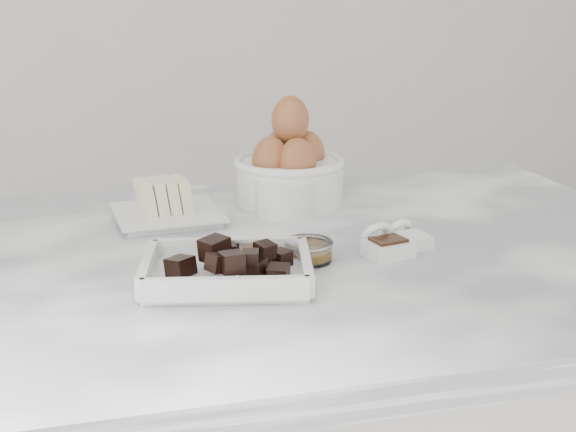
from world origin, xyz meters
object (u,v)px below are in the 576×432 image
at_px(butter_plate, 165,206).
at_px(zest_bowl, 252,258).
at_px(sugar_ramekin, 285,195).
at_px(egg_bowl, 289,168).
at_px(chocolate_dish, 227,265).
at_px(vanilla_spoon, 385,244).
at_px(honey_bowl, 308,250).
at_px(salt_spoon, 407,238).

bearing_deg(butter_plate, zest_bowl, -72.44).
xyz_separation_m(butter_plate, sugar_ramekin, (0.19, -0.02, 0.01)).
bearing_deg(egg_bowl, butter_plate, -166.80).
bearing_deg(butter_plate, egg_bowl, 13.20).
height_order(chocolate_dish, sugar_ramekin, sugar_ramekin).
xyz_separation_m(zest_bowl, vanilla_spoon, (0.19, 0.01, -0.00)).
bearing_deg(zest_bowl, sugar_ramekin, 65.82).
distance_m(sugar_ramekin, honey_bowl, 0.23).
height_order(honey_bowl, zest_bowl, zest_bowl).
xyz_separation_m(honey_bowl, salt_spoon, (0.15, 0.02, -0.00)).
height_order(butter_plate, egg_bowl, egg_bowl).
distance_m(honey_bowl, salt_spoon, 0.15).
bearing_deg(sugar_ramekin, vanilla_spoon, -70.67).
relative_size(butter_plate, sugar_ramekin, 1.81).
height_order(egg_bowl, zest_bowl, egg_bowl).
height_order(chocolate_dish, zest_bowl, chocolate_dish).
distance_m(chocolate_dish, salt_spoon, 0.28).
height_order(sugar_ramekin, egg_bowl, egg_bowl).
height_order(butter_plate, sugar_ramekin, butter_plate).
distance_m(chocolate_dish, sugar_ramekin, 0.32).
distance_m(zest_bowl, vanilla_spoon, 0.19).
bearing_deg(vanilla_spoon, chocolate_dish, -168.54).
height_order(butter_plate, salt_spoon, butter_plate).
distance_m(chocolate_dish, egg_bowl, 0.39).
relative_size(sugar_ramekin, egg_bowl, 0.50).
bearing_deg(zest_bowl, egg_bowl, 66.64).
height_order(butter_plate, zest_bowl, butter_plate).
distance_m(butter_plate, honey_bowl, 0.29).
height_order(butter_plate, vanilla_spoon, butter_plate).
relative_size(chocolate_dish, sugar_ramekin, 2.49).
xyz_separation_m(butter_plate, salt_spoon, (0.32, -0.22, -0.01)).
bearing_deg(vanilla_spoon, egg_bowl, 100.69).
relative_size(honey_bowl, zest_bowl, 0.94).
bearing_deg(sugar_ramekin, salt_spoon, -59.04).
height_order(egg_bowl, vanilla_spoon, egg_bowl).
relative_size(egg_bowl, honey_bowl, 2.79).
height_order(zest_bowl, salt_spoon, salt_spoon).
bearing_deg(salt_spoon, egg_bowl, 109.96).
bearing_deg(salt_spoon, vanilla_spoon, -151.48).
distance_m(egg_bowl, honey_bowl, 0.30).
height_order(sugar_ramekin, salt_spoon, sugar_ramekin).
height_order(sugar_ramekin, zest_bowl, sugar_ramekin).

